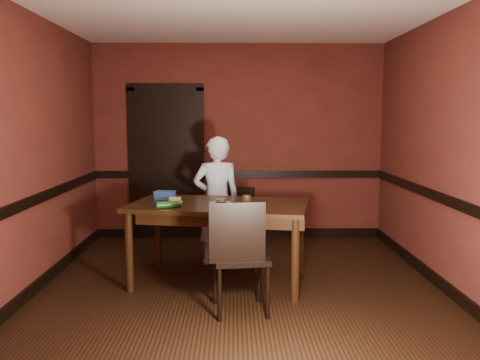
{
  "coord_description": "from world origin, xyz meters",
  "views": [
    {
      "loc": [
        -0.06,
        -4.83,
        1.69
      ],
      "look_at": [
        0.0,
        0.35,
        1.05
      ],
      "focal_mm": 38.0,
      "sensor_mm": 36.0,
      "label": 1
    }
  ],
  "objects_px": {
    "chair_far": "(244,227)",
    "sandwich_plate": "(221,203)",
    "chair_near": "(240,255)",
    "sauce_jar": "(247,200)",
    "person": "(217,201)",
    "cheese_saucer": "(175,200)",
    "food_tub": "(165,195)",
    "dining_table": "(219,243)"
  },
  "relations": [
    {
      "from": "chair_near",
      "to": "food_tub",
      "type": "height_order",
      "value": "chair_near"
    },
    {
      "from": "chair_near",
      "to": "sandwich_plate",
      "type": "distance_m",
      "value": 0.78
    },
    {
      "from": "sandwich_plate",
      "to": "food_tub",
      "type": "bearing_deg",
      "value": 148.66
    },
    {
      "from": "chair_near",
      "to": "chair_far",
      "type": "bearing_deg",
      "value": -99.82
    },
    {
      "from": "chair_near",
      "to": "cheese_saucer",
      "type": "relative_size",
      "value": 6.59
    },
    {
      "from": "person",
      "to": "cheese_saucer",
      "type": "xyz_separation_m",
      "value": [
        -0.41,
        -0.63,
        0.11
      ]
    },
    {
      "from": "person",
      "to": "sandwich_plate",
      "type": "xyz_separation_m",
      "value": [
        0.07,
        -0.81,
        0.11
      ]
    },
    {
      "from": "person",
      "to": "food_tub",
      "type": "distance_m",
      "value": 0.71
    },
    {
      "from": "chair_near",
      "to": "person",
      "type": "bearing_deg",
      "value": -87.94
    },
    {
      "from": "sauce_jar",
      "to": "sandwich_plate",
      "type": "bearing_deg",
      "value": -179.83
    },
    {
      "from": "sandwich_plate",
      "to": "food_tub",
      "type": "relative_size",
      "value": 1.1
    },
    {
      "from": "chair_near",
      "to": "sauce_jar",
      "type": "relative_size",
      "value": 10.51
    },
    {
      "from": "person",
      "to": "sauce_jar",
      "type": "distance_m",
      "value": 0.89
    },
    {
      "from": "chair_far",
      "to": "sauce_jar",
      "type": "relative_size",
      "value": 9.42
    },
    {
      "from": "dining_table",
      "to": "sauce_jar",
      "type": "xyz_separation_m",
      "value": [
        0.28,
        -0.1,
        0.46
      ]
    },
    {
      "from": "dining_table",
      "to": "sandwich_plate",
      "type": "height_order",
      "value": "sandwich_plate"
    },
    {
      "from": "person",
      "to": "cheese_saucer",
      "type": "relative_size",
      "value": 9.72
    },
    {
      "from": "chair_far",
      "to": "sandwich_plate",
      "type": "relative_size",
      "value": 3.53
    },
    {
      "from": "sandwich_plate",
      "to": "sauce_jar",
      "type": "relative_size",
      "value": 2.67
    },
    {
      "from": "chair_far",
      "to": "chair_near",
      "type": "distance_m",
      "value": 1.37
    },
    {
      "from": "chair_far",
      "to": "chair_near",
      "type": "bearing_deg",
      "value": -71.07
    },
    {
      "from": "chair_near",
      "to": "sandwich_plate",
      "type": "relative_size",
      "value": 3.94
    },
    {
      "from": "sauce_jar",
      "to": "cheese_saucer",
      "type": "relative_size",
      "value": 0.63
    },
    {
      "from": "chair_far",
      "to": "food_tub",
      "type": "distance_m",
      "value": 1.0
    },
    {
      "from": "chair_near",
      "to": "food_tub",
      "type": "distance_m",
      "value": 1.36
    },
    {
      "from": "person",
      "to": "sandwich_plate",
      "type": "relative_size",
      "value": 5.82
    },
    {
      "from": "cheese_saucer",
      "to": "food_tub",
      "type": "xyz_separation_m",
      "value": [
        -0.13,
        0.18,
        0.03
      ]
    },
    {
      "from": "dining_table",
      "to": "sandwich_plate",
      "type": "relative_size",
      "value": 6.95
    },
    {
      "from": "person",
      "to": "sauce_jar",
      "type": "xyz_separation_m",
      "value": [
        0.32,
        -0.81,
        0.14
      ]
    },
    {
      "from": "food_tub",
      "to": "dining_table",
      "type": "bearing_deg",
      "value": -11.66
    },
    {
      "from": "dining_table",
      "to": "chair_near",
      "type": "relative_size",
      "value": 1.76
    },
    {
      "from": "person",
      "to": "sandwich_plate",
      "type": "height_order",
      "value": "person"
    },
    {
      "from": "chair_far",
      "to": "sauce_jar",
      "type": "bearing_deg",
      "value": -67.31
    },
    {
      "from": "dining_table",
      "to": "chair_near",
      "type": "height_order",
      "value": "chair_near"
    },
    {
      "from": "chair_far",
      "to": "cheese_saucer",
      "type": "distance_m",
      "value": 0.96
    },
    {
      "from": "sandwich_plate",
      "to": "sauce_jar",
      "type": "bearing_deg",
      "value": 0.17
    },
    {
      "from": "chair_near",
      "to": "cheese_saucer",
      "type": "height_order",
      "value": "chair_near"
    },
    {
      "from": "food_tub",
      "to": "sauce_jar",
      "type": "bearing_deg",
      "value": -10.36
    },
    {
      "from": "food_tub",
      "to": "chair_near",
      "type": "bearing_deg",
      "value": -40.1
    },
    {
      "from": "sauce_jar",
      "to": "person",
      "type": "bearing_deg",
      "value": 111.72
    },
    {
      "from": "dining_table",
      "to": "cheese_saucer",
      "type": "distance_m",
      "value": 0.63
    },
    {
      "from": "person",
      "to": "food_tub",
      "type": "bearing_deg",
      "value": 32.41
    }
  ]
}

